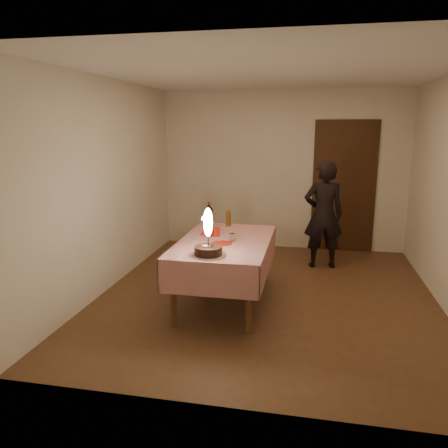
{
  "coord_description": "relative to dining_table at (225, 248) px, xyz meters",
  "views": [
    {
      "loc": [
        0.48,
        -5.04,
        2.03
      ],
      "look_at": [
        -0.46,
        -0.35,
        0.95
      ],
      "focal_mm": 35.0,
      "sensor_mm": 36.0,
      "label": 1
    }
  ],
  "objects": [
    {
      "name": "amber_bottle_left",
      "position": [
        -0.09,
        0.71,
        0.22
      ],
      "size": [
        0.06,
        0.06,
        0.25
      ],
      "color": "#5B390F",
      "rests_on": "dining_table"
    },
    {
      "name": "dining_table",
      "position": [
        0.0,
        0.0,
        0.0
      ],
      "size": [
        1.02,
        1.72,
        0.75
      ],
      "color": "brown",
      "rests_on": "ground"
    },
    {
      "name": "photographer",
      "position": [
        1.14,
        1.57,
        0.13
      ],
      "size": [
        0.62,
        0.48,
        1.56
      ],
      "color": "black",
      "rests_on": "ground"
    },
    {
      "name": "red_cup",
      "position": [
        -0.14,
        0.16,
        0.15
      ],
      "size": [
        0.08,
        0.08,
        0.1
      ],
      "primitive_type": "cylinder",
      "color": "red",
      "rests_on": "dining_table"
    },
    {
      "name": "red_plate",
      "position": [
        0.0,
        -0.16,
        0.1
      ],
      "size": [
        0.22,
        0.22,
        0.01
      ],
      "primitive_type": "cylinder",
      "color": "red",
      "rests_on": "dining_table"
    },
    {
      "name": "ground",
      "position": [
        0.46,
        0.3,
        -0.65
      ],
      "size": [
        4.0,
        4.5,
        0.01
      ],
      "primitive_type": "cube",
      "color": "brown",
      "rests_on": "ground"
    },
    {
      "name": "cola_bottle",
      "position": [
        -0.34,
        0.67,
        0.25
      ],
      "size": [
        0.1,
        0.1,
        0.32
      ],
      "color": "black",
      "rests_on": "dining_table"
    },
    {
      "name": "room_shell",
      "position": [
        0.5,
        0.37,
        1.0
      ],
      "size": [
        4.04,
        4.54,
        2.62
      ],
      "color": "silver",
      "rests_on": "ground"
    },
    {
      "name": "napkin_stack",
      "position": [
        -0.25,
        0.2,
        0.11
      ],
      "size": [
        0.15,
        0.15,
        0.02
      ],
      "primitive_type": "cube",
      "color": "red",
      "rests_on": "dining_table"
    },
    {
      "name": "clear_cup",
      "position": [
        0.09,
        -0.03,
        0.15
      ],
      "size": [
        0.07,
        0.07,
        0.09
      ],
      "primitive_type": "cylinder",
      "color": "silver",
      "rests_on": "dining_table"
    },
    {
      "name": "birthday_cake",
      "position": [
        -0.05,
        -0.62,
        0.22
      ],
      "size": [
        0.35,
        0.35,
        0.49
      ],
      "color": "white",
      "rests_on": "dining_table"
    }
  ]
}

